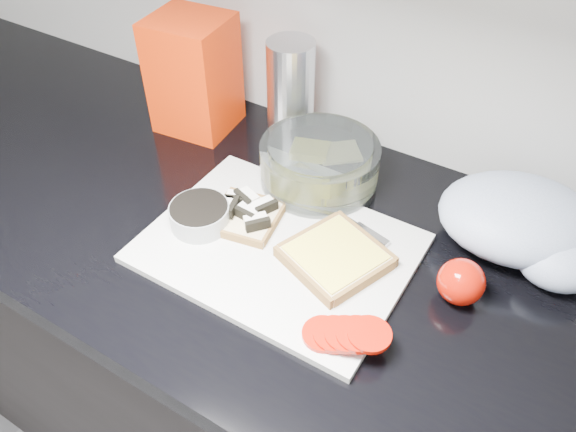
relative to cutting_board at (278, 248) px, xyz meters
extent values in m
cube|color=black|center=(0.05, 0.04, -0.48)|extent=(3.50, 0.60, 0.86)
cube|color=black|center=(0.05, 0.04, -0.03)|extent=(3.50, 0.64, 0.04)
cube|color=silver|center=(0.00, 0.00, 0.00)|extent=(0.40, 0.30, 0.01)
cube|color=beige|center=(-0.07, 0.02, 0.01)|extent=(0.12, 0.12, 0.01)
cube|color=white|center=(-0.10, 0.04, 0.03)|extent=(0.04, 0.03, 0.01)
cube|color=black|center=(-0.10, 0.04, 0.03)|extent=(0.04, 0.02, 0.02)
cube|color=white|center=(-0.09, 0.05, 0.03)|extent=(0.04, 0.03, 0.01)
cube|color=black|center=(-0.09, 0.05, 0.03)|extent=(0.04, 0.02, 0.02)
cube|color=white|center=(-0.06, 0.05, 0.03)|extent=(0.03, 0.04, 0.01)
cube|color=black|center=(-0.06, 0.05, 0.03)|extent=(0.02, 0.04, 0.02)
cube|color=white|center=(-0.10, 0.01, 0.03)|extent=(0.03, 0.04, 0.01)
cube|color=black|center=(-0.10, 0.01, 0.03)|extent=(0.02, 0.04, 0.02)
cube|color=white|center=(-0.07, 0.02, 0.03)|extent=(0.04, 0.02, 0.01)
cube|color=black|center=(-0.07, 0.02, 0.03)|extent=(0.04, 0.01, 0.02)
cube|color=white|center=(-0.05, 0.01, 0.03)|extent=(0.04, 0.04, 0.01)
cube|color=black|center=(-0.05, 0.01, 0.03)|extent=(0.03, 0.04, 0.02)
cube|color=beige|center=(0.09, 0.02, 0.01)|extent=(0.17, 0.17, 0.02)
cube|color=#FEEA4A|center=(0.09, 0.02, 0.02)|extent=(0.15, 0.15, 0.00)
cylinder|color=#B81104|center=(0.14, -0.11, 0.01)|extent=(0.07, 0.07, 0.01)
cylinder|color=#B81104|center=(0.15, -0.11, 0.01)|extent=(0.07, 0.07, 0.01)
cylinder|color=#B81104|center=(0.17, -0.10, 0.02)|extent=(0.06, 0.06, 0.01)
cylinder|color=#B81104|center=(0.18, -0.10, 0.02)|extent=(0.06, 0.06, 0.01)
cylinder|color=#B81104|center=(0.20, -0.09, 0.03)|extent=(0.07, 0.07, 0.01)
cube|color=#B6B6BB|center=(0.02, 0.12, 0.01)|extent=(0.13, 0.05, 0.00)
cube|color=#B6B6BB|center=(0.12, 0.09, 0.01)|extent=(0.06, 0.03, 0.01)
cylinder|color=#939898|center=(-0.13, -0.02, 0.02)|extent=(0.10, 0.10, 0.05)
cylinder|color=black|center=(-0.13, -0.02, 0.04)|extent=(0.09, 0.09, 0.01)
cylinder|color=white|center=(-0.15, 0.08, 0.00)|extent=(0.13, 0.13, 0.01)
cylinder|color=silver|center=(-0.02, 0.17, 0.04)|extent=(0.20, 0.20, 0.09)
cube|color=#FEEA4A|center=(-0.04, 0.17, 0.03)|extent=(0.07, 0.07, 0.05)
cube|color=#FEF298|center=(0.00, 0.19, 0.01)|extent=(0.09, 0.09, 0.02)
cube|color=red|center=(-0.32, 0.22, 0.10)|extent=(0.15, 0.14, 0.22)
cylinder|color=silver|center=(-0.13, 0.26, 0.10)|extent=(0.09, 0.09, 0.21)
ellipsoid|color=silver|center=(0.30, 0.21, 0.05)|extent=(0.29, 0.25, 0.11)
ellipsoid|color=silver|center=(0.38, 0.16, 0.03)|extent=(0.14, 0.13, 0.07)
sphere|color=#B81104|center=(0.27, 0.06, 0.03)|extent=(0.07, 0.07, 0.07)
camera|label=1|loc=(0.33, -0.51, 0.63)|focal=35.00mm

